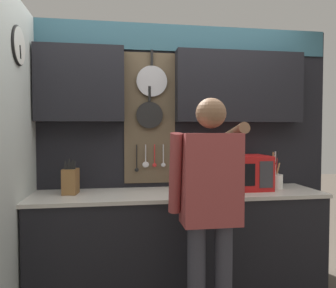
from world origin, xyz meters
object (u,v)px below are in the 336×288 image
object	(u,v)px
person	(210,198)
utensil_crock	(276,179)
microwave	(237,172)
knife_block	(71,181)

from	to	relation	value
person	utensil_crock	bearing A→B (deg)	39.57
microwave	utensil_crock	world-z (taller)	utensil_crock
microwave	utensil_crock	size ratio (longest dim) A/B	1.61
microwave	utensil_crock	distance (m)	0.37
knife_block	person	bearing A→B (deg)	-33.93
knife_block	microwave	bearing A→B (deg)	-0.02
knife_block	person	world-z (taller)	person
knife_block	utensil_crock	bearing A→B (deg)	0.02
microwave	knife_block	xyz separation A→B (m)	(-1.41, 0.00, -0.04)
utensil_crock	person	size ratio (longest dim) A/B	0.21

